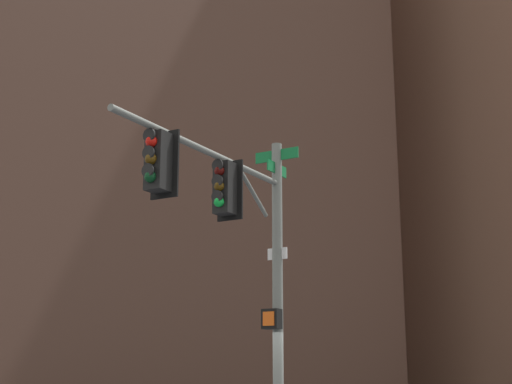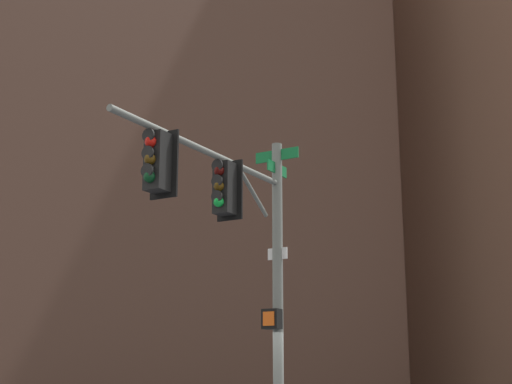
{
  "view_description": "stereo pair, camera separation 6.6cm",
  "coord_description": "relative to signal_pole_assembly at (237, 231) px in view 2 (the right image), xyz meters",
  "views": [
    {
      "loc": [
        10.29,
        12.59,
        1.55
      ],
      "look_at": [
        1.2,
        0.59,
        5.25
      ],
      "focal_mm": 53.92,
      "sensor_mm": 36.0,
      "label": 1
    },
    {
      "loc": [
        10.24,
        12.63,
        1.55
      ],
      "look_at": [
        1.2,
        0.59,
        5.25
      ],
      "focal_mm": 53.92,
      "sensor_mm": 36.0,
      "label": 2
    }
  ],
  "objects": [
    {
      "name": "signal_pole_assembly",
      "position": [
        0.0,
        0.0,
        0.0
      ],
      "size": [
        5.39,
        2.67,
        6.5
      ],
      "rotation": [
        0.0,
        0.0,
        0.4
      ],
      "color": "slate",
      "rests_on": "ground_plane"
    },
    {
      "name": "building_brick_midblock",
      "position": [
        -26.03,
        -32.51,
        12.03
      ],
      "size": [
        20.76,
        16.7,
        32.7
      ],
      "primitive_type": "cube",
      "color": "#4C3328",
      "rests_on": "ground_plane"
    },
    {
      "name": "building_brick_nearside",
      "position": [
        -12.65,
        -27.31,
        15.96
      ],
      "size": [
        24.0,
        18.51,
        40.55
      ],
      "primitive_type": "cube",
      "color": "#4C3328",
      "rests_on": "ground_plane"
    }
  ]
}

